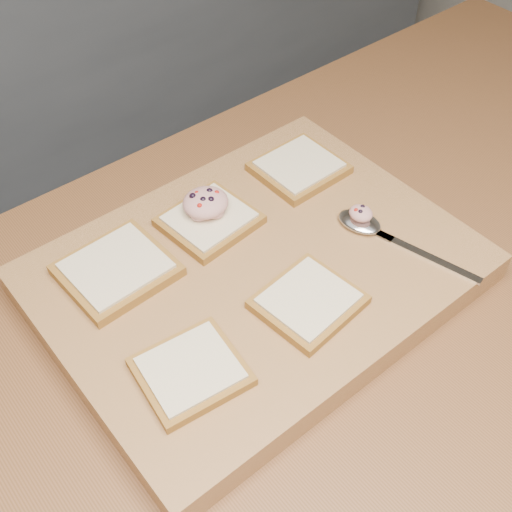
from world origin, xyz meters
The scene contains 10 objects.
island_counter centered at (0.00, 0.00, 0.45)m, with size 2.00×0.80×0.90m.
cutting_board centered at (0.10, 0.06, 0.92)m, with size 0.52×0.40×0.04m, color #AA7849.
bread_far_left centered at (-0.05, 0.15, 0.95)m, with size 0.13×0.12×0.02m.
bread_far_center centered at (0.09, 0.15, 0.95)m, with size 0.12×0.11×0.02m.
bread_far_right centered at (0.26, 0.16, 0.95)m, with size 0.12×0.11×0.02m.
bread_near_left centered at (-0.06, -0.02, 0.95)m, with size 0.12×0.11×0.02m.
bread_near_center centered at (0.10, -0.03, 0.95)m, with size 0.12×0.11×0.02m.
tuna_salad_dollop centered at (0.10, 0.16, 0.97)m, with size 0.06×0.06×0.03m.
spoon centered at (0.25, 0.01, 0.95)m, with size 0.08×0.20×0.01m.
spoon_salad centered at (0.25, 0.03, 0.96)m, with size 0.03×0.03×0.02m.
Camera 1 is at (-0.25, -0.36, 1.54)m, focal length 45.00 mm.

